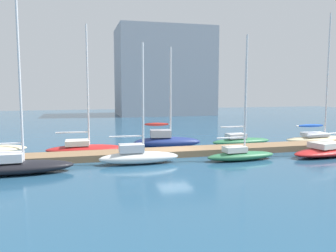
{
  "coord_description": "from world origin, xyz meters",
  "views": [
    {
      "loc": [
        -6.92,
        -24.45,
        4.98
      ],
      "look_at": [
        0.0,
        2.0,
        2.0
      ],
      "focal_mm": 36.59,
      "sensor_mm": 36.0,
      "label": 1
    }
  ],
  "objects_px": {
    "sailboat_4": "(166,140)",
    "harbor_building_distant": "(164,72)",
    "sailboat_1": "(17,165)",
    "sailboat_5": "(240,153)",
    "sailboat_7": "(332,149)",
    "sailboat_3": "(139,155)",
    "sailboat_8": "(320,137)",
    "sailboat_6": "(241,140)",
    "sailboat_2": "(84,147)"
  },
  "relations": [
    {
      "from": "sailboat_8",
      "to": "harbor_building_distant",
      "type": "height_order",
      "value": "harbor_building_distant"
    },
    {
      "from": "sailboat_1",
      "to": "sailboat_8",
      "type": "relative_size",
      "value": 0.91
    },
    {
      "from": "sailboat_2",
      "to": "harbor_building_distant",
      "type": "height_order",
      "value": "harbor_building_distant"
    },
    {
      "from": "sailboat_4",
      "to": "sailboat_5",
      "type": "height_order",
      "value": "sailboat_5"
    },
    {
      "from": "sailboat_1",
      "to": "sailboat_2",
      "type": "xyz_separation_m",
      "value": [
        3.96,
        5.82,
        -0.09
      ]
    },
    {
      "from": "sailboat_3",
      "to": "sailboat_8",
      "type": "height_order",
      "value": "sailboat_8"
    },
    {
      "from": "sailboat_3",
      "to": "harbor_building_distant",
      "type": "relative_size",
      "value": 0.44
    },
    {
      "from": "sailboat_1",
      "to": "sailboat_2",
      "type": "relative_size",
      "value": 1.09
    },
    {
      "from": "sailboat_7",
      "to": "sailboat_8",
      "type": "xyz_separation_m",
      "value": [
        3.53,
        5.77,
        0.06
      ]
    },
    {
      "from": "sailboat_6",
      "to": "harbor_building_distant",
      "type": "bearing_deg",
      "value": 83.03
    },
    {
      "from": "sailboat_1",
      "to": "harbor_building_distant",
      "type": "relative_size",
      "value": 0.6
    },
    {
      "from": "sailboat_2",
      "to": "sailboat_5",
      "type": "relative_size",
      "value": 1.14
    },
    {
      "from": "sailboat_4",
      "to": "sailboat_5",
      "type": "relative_size",
      "value": 0.98
    },
    {
      "from": "sailboat_6",
      "to": "sailboat_7",
      "type": "xyz_separation_m",
      "value": [
        4.5,
        -6.06,
        -0.01
      ]
    },
    {
      "from": "sailboat_4",
      "to": "sailboat_7",
      "type": "relative_size",
      "value": 0.93
    },
    {
      "from": "sailboat_8",
      "to": "harbor_building_distant",
      "type": "xyz_separation_m",
      "value": [
        -5.71,
        37.85,
        7.73
      ]
    },
    {
      "from": "sailboat_3",
      "to": "sailboat_8",
      "type": "bearing_deg",
      "value": 15.76
    },
    {
      "from": "sailboat_1",
      "to": "sailboat_5",
      "type": "relative_size",
      "value": 1.24
    },
    {
      "from": "sailboat_6",
      "to": "sailboat_7",
      "type": "height_order",
      "value": "sailboat_7"
    },
    {
      "from": "sailboat_3",
      "to": "sailboat_8",
      "type": "distance_m",
      "value": 18.79
    },
    {
      "from": "sailboat_2",
      "to": "sailboat_8",
      "type": "distance_m",
      "value": 21.54
    },
    {
      "from": "sailboat_2",
      "to": "sailboat_3",
      "type": "bearing_deg",
      "value": -54.15
    },
    {
      "from": "sailboat_2",
      "to": "sailboat_6",
      "type": "xyz_separation_m",
      "value": [
        13.52,
        0.38,
        -0.01
      ]
    },
    {
      "from": "harbor_building_distant",
      "to": "sailboat_8",
      "type": "bearing_deg",
      "value": -81.42
    },
    {
      "from": "sailboat_1",
      "to": "sailboat_7",
      "type": "bearing_deg",
      "value": -1.13
    },
    {
      "from": "sailboat_2",
      "to": "sailboat_5",
      "type": "height_order",
      "value": "sailboat_2"
    },
    {
      "from": "sailboat_3",
      "to": "harbor_building_distant",
      "type": "xyz_separation_m",
      "value": [
        12.41,
        42.81,
        7.68
      ]
    },
    {
      "from": "sailboat_7",
      "to": "sailboat_8",
      "type": "height_order",
      "value": "sailboat_8"
    },
    {
      "from": "sailboat_1",
      "to": "sailboat_3",
      "type": "height_order",
      "value": "sailboat_1"
    },
    {
      "from": "sailboat_4",
      "to": "harbor_building_distant",
      "type": "xyz_separation_m",
      "value": [
        9.07,
        37.21,
        7.6
      ]
    },
    {
      "from": "sailboat_3",
      "to": "sailboat_6",
      "type": "distance_m",
      "value": 11.38
    },
    {
      "from": "sailboat_7",
      "to": "sailboat_6",
      "type": "bearing_deg",
      "value": 115.27
    },
    {
      "from": "sailboat_6",
      "to": "harbor_building_distant",
      "type": "relative_size",
      "value": 0.43
    },
    {
      "from": "sailboat_2",
      "to": "sailboat_6",
      "type": "bearing_deg",
      "value": 2.39
    },
    {
      "from": "sailboat_5",
      "to": "sailboat_7",
      "type": "height_order",
      "value": "sailboat_7"
    },
    {
      "from": "sailboat_6",
      "to": "sailboat_1",
      "type": "bearing_deg",
      "value": -163.93
    },
    {
      "from": "sailboat_2",
      "to": "sailboat_3",
      "type": "relative_size",
      "value": 1.24
    },
    {
      "from": "sailboat_5",
      "to": "sailboat_8",
      "type": "xyz_separation_m",
      "value": [
        11.03,
        5.66,
        0.03
      ]
    },
    {
      "from": "sailboat_7",
      "to": "sailboat_5",
      "type": "bearing_deg",
      "value": 167.86
    },
    {
      "from": "sailboat_4",
      "to": "harbor_building_distant",
      "type": "distance_m",
      "value": 39.05
    },
    {
      "from": "sailboat_7",
      "to": "sailboat_1",
      "type": "bearing_deg",
      "value": 169.04
    },
    {
      "from": "sailboat_5",
      "to": "sailboat_7",
      "type": "relative_size",
      "value": 0.95
    },
    {
      "from": "sailboat_4",
      "to": "harbor_building_distant",
      "type": "relative_size",
      "value": 0.47
    },
    {
      "from": "sailboat_4",
      "to": "sailboat_7",
      "type": "distance_m",
      "value": 12.94
    },
    {
      "from": "sailboat_3",
      "to": "sailboat_7",
      "type": "distance_m",
      "value": 14.62
    },
    {
      "from": "sailboat_6",
      "to": "sailboat_8",
      "type": "relative_size",
      "value": 0.65
    },
    {
      "from": "sailboat_3",
      "to": "sailboat_7",
      "type": "relative_size",
      "value": 0.87
    },
    {
      "from": "sailboat_3",
      "to": "sailboat_7",
      "type": "xyz_separation_m",
      "value": [
        14.59,
        -0.8,
        -0.11
      ]
    },
    {
      "from": "sailboat_5",
      "to": "sailboat_8",
      "type": "relative_size",
      "value": 0.73
    },
    {
      "from": "sailboat_8",
      "to": "sailboat_7",
      "type": "bearing_deg",
      "value": -118.18
    }
  ]
}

